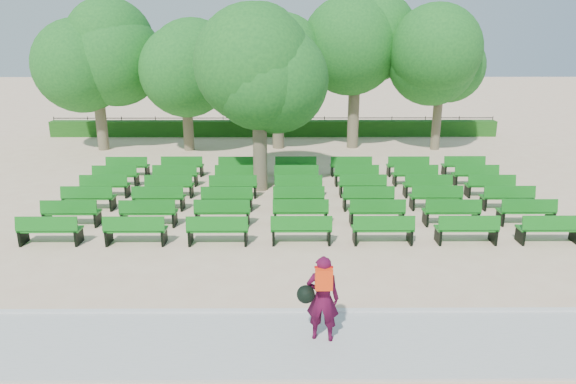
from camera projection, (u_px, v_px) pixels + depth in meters
name	position (u px, v px, depth m)	size (l,w,h in m)	color
ground	(265.00, 215.00, 16.82)	(120.00, 120.00, 0.00)	beige
paving	(251.00, 344.00, 9.73)	(30.00, 2.20, 0.06)	#B9B9B4
curb	(254.00, 312.00, 10.83)	(30.00, 0.12, 0.10)	silver
hedge	(274.00, 128.00, 30.08)	(26.00, 0.70, 0.90)	#1D5516
fence	(274.00, 135.00, 30.60)	(26.00, 0.10, 1.02)	black
tree_line	(272.00, 150.00, 26.39)	(21.80, 6.80, 7.04)	#1D6A20
bench_array	(298.00, 200.00, 18.07)	(1.74, 0.64, 1.08)	#136D17
tree_among	(259.00, 82.00, 18.47)	(4.42, 4.42, 6.07)	brown
person	(321.00, 297.00, 9.60)	(0.84, 0.54, 1.71)	#470A27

